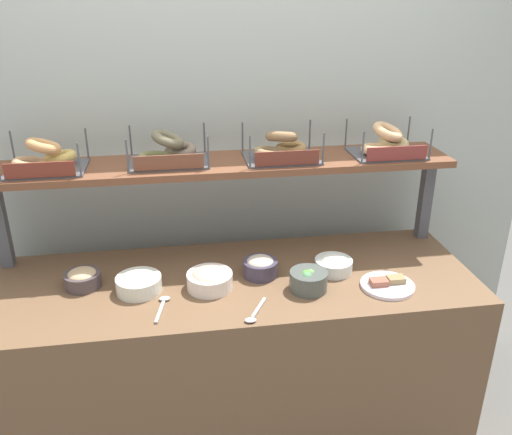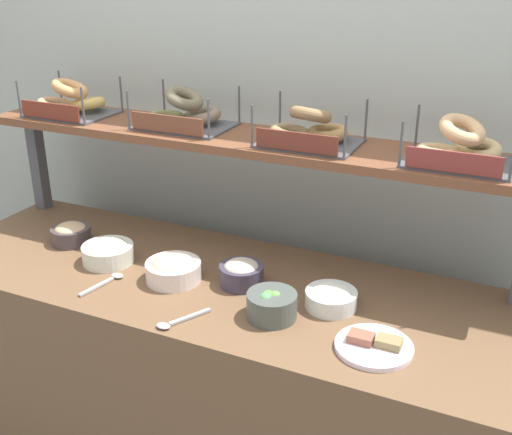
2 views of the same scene
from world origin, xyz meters
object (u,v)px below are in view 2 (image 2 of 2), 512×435
(serving_spoon_near_plate, at_px, (175,322))
(serving_spoon_by_edge, at_px, (108,280))
(bagel_basket_poppy, at_px, (184,114))
(bowl_potato_salad, at_px, (108,252))
(bowl_lox_spread, at_px, (173,269))
(serving_plate_white, at_px, (374,345))
(bowl_hummus, at_px, (71,233))
(bagel_basket_plain, at_px, (459,148))
(bowl_veggie_mix, at_px, (272,305))
(bagel_basket_everything, at_px, (309,131))
(bowl_cream_cheese, at_px, (331,297))
(bowl_tuna_salad, at_px, (241,273))
(bagel_basket_sesame, at_px, (71,102))

(serving_spoon_near_plate, relative_size, serving_spoon_by_edge, 0.91)
(serving_spoon_near_plate, xyz_separation_m, bagel_basket_poppy, (-0.28, 0.56, 0.47))
(serving_spoon_by_edge, bearing_deg, bowl_potato_salad, 126.46)
(bowl_lox_spread, distance_m, serving_plate_white, 0.72)
(bowl_hummus, distance_m, bagel_basket_plain, 1.42)
(bowl_lox_spread, xyz_separation_m, bowl_hummus, (-0.51, 0.09, -0.00))
(serving_plate_white, xyz_separation_m, bagel_basket_plain, (0.11, 0.41, 0.47))
(bowl_veggie_mix, distance_m, bagel_basket_everything, 0.58)
(serving_spoon_near_plate, bearing_deg, bowl_cream_cheese, 36.40)
(bowl_veggie_mix, relative_size, serving_spoon_near_plate, 0.96)
(bowl_potato_salad, xyz_separation_m, bowl_tuna_salad, (0.50, 0.05, 0.00))
(bowl_potato_salad, height_order, bagel_basket_sesame, bagel_basket_sesame)
(bowl_cream_cheese, height_order, bowl_tuna_salad, bowl_tuna_salad)
(bowl_potato_salad, relative_size, bowl_hummus, 1.24)
(bagel_basket_everything, bearing_deg, bagel_basket_poppy, 177.70)
(bowl_cream_cheese, distance_m, bowl_lox_spread, 0.54)
(bagel_basket_everything, bearing_deg, bowl_hummus, -165.47)
(bowl_lox_spread, distance_m, bowl_hummus, 0.52)
(bowl_potato_salad, height_order, bowl_hummus, bowl_potato_salad)
(bowl_tuna_salad, bearing_deg, bagel_basket_everything, 61.79)
(bagel_basket_poppy, bearing_deg, bowl_lox_spread, -67.84)
(bowl_veggie_mix, xyz_separation_m, serving_spoon_near_plate, (-0.24, -0.15, -0.04))
(bowl_tuna_salad, distance_m, serving_spoon_by_edge, 0.44)
(bowl_lox_spread, bearing_deg, bagel_basket_everything, 42.00)
(bowl_hummus, distance_m, bagel_basket_everything, 0.99)
(bowl_cream_cheese, distance_m, serving_plate_white, 0.24)
(bagel_basket_sesame, height_order, bagel_basket_everything, bagel_basket_sesame)
(serving_plate_white, xyz_separation_m, bagel_basket_poppy, (-0.85, 0.44, 0.47))
(bowl_veggie_mix, bearing_deg, bowl_hummus, 169.48)
(bowl_hummus, bearing_deg, serving_spoon_near_plate, -26.04)
(serving_plate_white, bearing_deg, serving_spoon_by_edge, 179.92)
(bagel_basket_sesame, bearing_deg, serving_spoon_by_edge, -43.44)
(bowl_veggie_mix, bearing_deg, bagel_basket_poppy, 142.14)
(bowl_hummus, relative_size, serving_spoon_by_edge, 0.84)
(bowl_potato_salad, bearing_deg, bowl_cream_cheese, 2.68)
(bagel_basket_sesame, bearing_deg, bowl_hummus, -60.93)
(bowl_veggie_mix, height_order, bagel_basket_sesame, bagel_basket_sesame)
(serving_spoon_by_edge, distance_m, bagel_basket_plain, 1.19)
(bowl_veggie_mix, distance_m, serving_spoon_near_plate, 0.29)
(bowl_tuna_salad, xyz_separation_m, bagel_basket_everything, (0.13, 0.24, 0.43))
(bowl_tuna_salad, xyz_separation_m, bagel_basket_poppy, (-0.35, 0.26, 0.43))
(bagel_basket_plain, bearing_deg, serving_spoon_near_plate, -141.68)
(bowl_cream_cheese, relative_size, serving_spoon_by_edge, 0.92)
(bowl_hummus, bearing_deg, bagel_basket_poppy, 32.95)
(bowl_potato_salad, height_order, bagel_basket_plain, bagel_basket_plain)
(bagel_basket_sesame, xyz_separation_m, bagel_basket_plain, (1.45, -0.00, -0.00))
(bowl_hummus, height_order, bagel_basket_plain, bagel_basket_plain)
(bagel_basket_poppy, bearing_deg, bowl_veggie_mix, -37.86)
(serving_spoon_near_plate, distance_m, serving_spoon_by_edge, 0.36)
(bagel_basket_plain, bearing_deg, bagel_basket_everything, 179.24)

